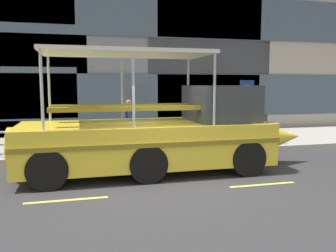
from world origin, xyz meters
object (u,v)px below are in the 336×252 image
duck_tour_boat (163,134)px  pedestrian_near_bow (212,120)px  parking_sign (246,100)px  pedestrian_mid_left (129,117)px

duck_tour_boat → pedestrian_near_bow: size_ratio=5.75×
parking_sign → pedestrian_near_bow: size_ratio=1.66×
parking_sign → pedestrian_near_bow: (-1.27, 0.47, -0.80)m
parking_sign → pedestrian_near_bow: 1.57m
pedestrian_near_bow → duck_tour_boat: bearing=-130.2°
duck_tour_boat → pedestrian_mid_left: 3.81m
parking_sign → duck_tour_boat: 5.24m
duck_tour_boat → pedestrian_mid_left: size_ratio=4.95×
pedestrian_near_bow → pedestrian_mid_left: size_ratio=0.86×
duck_tour_boat → pedestrian_mid_left: bearing=96.8°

